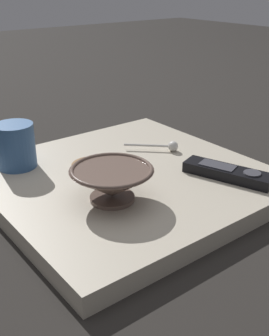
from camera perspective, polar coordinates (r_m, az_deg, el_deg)
name	(u,v)px	position (r m, az deg, el deg)	size (l,w,h in m)	color
ground_plane	(127,189)	(0.94, -1.08, -2.85)	(6.00, 6.00, 0.00)	black
table	(126,181)	(0.93, -1.09, -1.79)	(0.55, 0.56, 0.04)	#B7AD99
cereal_bowl	(112,182)	(0.80, -3.06, -1.90)	(0.16, 0.16, 0.07)	brown
coffee_mug	(16,146)	(0.97, -15.71, 2.90)	(0.09, 0.09, 0.10)	#33598C
teaspoon	(168,146)	(1.04, 4.49, 2.95)	(0.10, 0.10, 0.03)	silver
tv_remote_near	(228,173)	(0.92, 12.43, -0.62)	(0.19, 0.11, 0.03)	black
drink_coaster	(92,165)	(0.96, -5.71, 0.39)	(0.09, 0.09, 0.01)	olive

